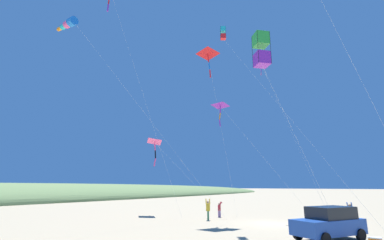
{
  "coord_description": "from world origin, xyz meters",
  "views": [
    {
      "loc": [
        8.94,
        -23.67,
        3.04
      ],
      "look_at": [
        -5.24,
        -3.9,
        8.75
      ],
      "focal_mm": 26.33,
      "sensor_mm": 36.0,
      "label": 1
    }
  ],
  "objects_px": {
    "person_adult_flyer": "(351,212)",
    "kite_delta_purple_drifting": "(261,65)",
    "parked_car": "(329,223)",
    "kite_box_long_streamer_right": "(223,34)",
    "kite_box_white_trailing": "(261,50)",
    "kite_delta_striped_overhead": "(220,106)",
    "person_child_green_jacket": "(219,209)",
    "kite_windsock_blue_topmost": "(69,24)",
    "kite_delta_black_fish_shape": "(155,142)",
    "kite_delta_rainbow_low_near": "(208,55)",
    "person_child_grey_jacket": "(208,208)"
  },
  "relations": [
    {
      "from": "person_adult_flyer",
      "to": "kite_delta_black_fish_shape",
      "type": "height_order",
      "value": "kite_delta_black_fish_shape"
    },
    {
      "from": "person_adult_flyer",
      "to": "kite_delta_purple_drifting",
      "type": "xyz_separation_m",
      "value": [
        -7.73,
        2.68,
        15.83
      ]
    },
    {
      "from": "person_adult_flyer",
      "to": "person_child_grey_jacket",
      "type": "xyz_separation_m",
      "value": [
        -11.06,
        -4.1,
        0.06
      ]
    },
    {
      "from": "parked_car",
      "to": "person_child_green_jacket",
      "type": "distance_m",
      "value": 13.32
    },
    {
      "from": "parked_car",
      "to": "kite_delta_rainbow_low_near",
      "type": "bearing_deg",
      "value": 154.1
    },
    {
      "from": "kite_windsock_blue_topmost",
      "to": "kite_box_long_streamer_right",
      "type": "height_order",
      "value": "kite_box_long_streamer_right"
    },
    {
      "from": "person_child_green_jacket",
      "to": "kite_delta_rainbow_low_near",
      "type": "height_order",
      "value": "kite_delta_rainbow_low_near"
    },
    {
      "from": "kite_delta_striped_overhead",
      "to": "person_adult_flyer",
      "type": "bearing_deg",
      "value": 24.28
    },
    {
      "from": "person_adult_flyer",
      "to": "kite_delta_black_fish_shape",
      "type": "xyz_separation_m",
      "value": [
        -19.51,
        -2.42,
        7.19
      ]
    },
    {
      "from": "person_adult_flyer",
      "to": "kite_delta_purple_drifting",
      "type": "relative_size",
      "value": 0.1
    },
    {
      "from": "person_child_green_jacket",
      "to": "kite_delta_striped_overhead",
      "type": "relative_size",
      "value": 0.14
    },
    {
      "from": "kite_delta_purple_drifting",
      "to": "kite_delta_black_fish_shape",
      "type": "distance_m",
      "value": 15.47
    },
    {
      "from": "kite_delta_purple_drifting",
      "to": "kite_delta_rainbow_low_near",
      "type": "xyz_separation_m",
      "value": [
        -4.08,
        -5.22,
        0.42
      ]
    },
    {
      "from": "parked_car",
      "to": "kite_box_white_trailing",
      "type": "height_order",
      "value": "kite_box_white_trailing"
    },
    {
      "from": "person_child_green_jacket",
      "to": "kite_windsock_blue_topmost",
      "type": "height_order",
      "value": "kite_windsock_blue_topmost"
    },
    {
      "from": "parked_car",
      "to": "kite_box_white_trailing",
      "type": "relative_size",
      "value": 0.39
    },
    {
      "from": "parked_car",
      "to": "kite_delta_striped_overhead",
      "type": "relative_size",
      "value": 0.43
    },
    {
      "from": "kite_delta_purple_drifting",
      "to": "kite_delta_black_fish_shape",
      "type": "xyz_separation_m",
      "value": [
        -11.77,
        -5.1,
        -8.63
      ]
    },
    {
      "from": "person_child_grey_jacket",
      "to": "person_child_green_jacket",
      "type": "bearing_deg",
      "value": 99.01
    },
    {
      "from": "person_child_grey_jacket",
      "to": "kite_box_long_streamer_right",
      "type": "bearing_deg",
      "value": -4.31
    },
    {
      "from": "person_adult_flyer",
      "to": "kite_windsock_blue_topmost",
      "type": "bearing_deg",
      "value": -144.44
    },
    {
      "from": "kite_delta_rainbow_low_near",
      "to": "kite_delta_purple_drifting",
      "type": "bearing_deg",
      "value": 52.01
    },
    {
      "from": "parked_car",
      "to": "kite_box_long_streamer_right",
      "type": "distance_m",
      "value": 19.54
    },
    {
      "from": "person_child_green_jacket",
      "to": "kite_box_white_trailing",
      "type": "relative_size",
      "value": 0.12
    },
    {
      "from": "kite_windsock_blue_topmost",
      "to": "kite_delta_black_fish_shape",
      "type": "bearing_deg",
      "value": 87.75
    },
    {
      "from": "person_adult_flyer",
      "to": "person_child_green_jacket",
      "type": "distance_m",
      "value": 11.57
    },
    {
      "from": "person_child_green_jacket",
      "to": "kite_windsock_blue_topmost",
      "type": "relative_size",
      "value": 0.08
    },
    {
      "from": "kite_delta_rainbow_low_near",
      "to": "kite_box_long_streamer_right",
      "type": "relative_size",
      "value": 0.95
    },
    {
      "from": "kite_delta_rainbow_low_near",
      "to": "person_child_grey_jacket",
      "type": "bearing_deg",
      "value": -64.19
    },
    {
      "from": "parked_car",
      "to": "kite_delta_purple_drifting",
      "type": "xyz_separation_m",
      "value": [
        -7.61,
        10.89,
        15.83
      ]
    },
    {
      "from": "kite_delta_striped_overhead",
      "to": "kite_box_long_streamer_right",
      "type": "distance_m",
      "value": 7.51
    },
    {
      "from": "kite_box_long_streamer_right",
      "to": "kite_delta_purple_drifting",
      "type": "bearing_deg",
      "value": 80.68
    },
    {
      "from": "kite_delta_purple_drifting",
      "to": "kite_box_white_trailing",
      "type": "height_order",
      "value": "kite_delta_purple_drifting"
    },
    {
      "from": "kite_windsock_blue_topmost",
      "to": "person_child_grey_jacket",
      "type": "bearing_deg",
      "value": 48.78
    },
    {
      "from": "kite_box_white_trailing",
      "to": "kite_delta_striped_overhead",
      "type": "bearing_deg",
      "value": 133.55
    },
    {
      "from": "kite_delta_purple_drifting",
      "to": "kite_delta_striped_overhead",
      "type": "distance_m",
      "value": 9.52
    },
    {
      "from": "person_child_grey_jacket",
      "to": "kite_delta_purple_drifting",
      "type": "relative_size",
      "value": 0.11
    },
    {
      "from": "kite_delta_purple_drifting",
      "to": "kite_windsock_blue_topmost",
      "type": "bearing_deg",
      "value": -125.82
    },
    {
      "from": "kite_delta_black_fish_shape",
      "to": "person_child_green_jacket",
      "type": "bearing_deg",
      "value": 8.09
    },
    {
      "from": "parked_car",
      "to": "kite_box_white_trailing",
      "type": "xyz_separation_m",
      "value": [
        -2.04,
        -3.68,
        10.04
      ]
    },
    {
      "from": "person_adult_flyer",
      "to": "kite_box_long_streamer_right",
      "type": "xyz_separation_m",
      "value": [
        -8.87,
        -4.26,
        17.02
      ]
    },
    {
      "from": "kite_delta_purple_drifting",
      "to": "kite_delta_rainbow_low_near",
      "type": "bearing_deg",
      "value": -127.99
    },
    {
      "from": "kite_delta_striped_overhead",
      "to": "kite_box_white_trailing",
      "type": "xyz_separation_m",
      "value": [
        7.26,
        -7.64,
        0.5
      ]
    },
    {
      "from": "kite_delta_black_fish_shape",
      "to": "kite_box_long_streamer_right",
      "type": "height_order",
      "value": "kite_box_long_streamer_right"
    },
    {
      "from": "kite_delta_striped_overhead",
      "to": "kite_box_white_trailing",
      "type": "relative_size",
      "value": 0.9
    },
    {
      "from": "person_adult_flyer",
      "to": "kite_delta_striped_overhead",
      "type": "bearing_deg",
      "value": -155.72
    },
    {
      "from": "person_child_green_jacket",
      "to": "kite_delta_purple_drifting",
      "type": "height_order",
      "value": "kite_delta_purple_drifting"
    },
    {
      "from": "person_adult_flyer",
      "to": "parked_car",
      "type": "bearing_deg",
      "value": -90.86
    },
    {
      "from": "kite_delta_purple_drifting",
      "to": "kite_box_long_streamer_right",
      "type": "xyz_separation_m",
      "value": [
        -1.14,
        -6.94,
        1.19
      ]
    },
    {
      "from": "kite_delta_rainbow_low_near",
      "to": "kite_windsock_blue_topmost",
      "type": "height_order",
      "value": "kite_windsock_blue_topmost"
    }
  ]
}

